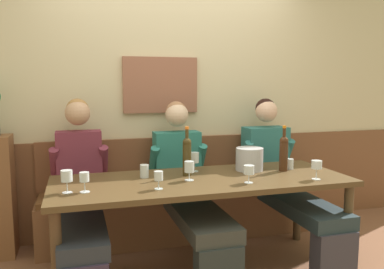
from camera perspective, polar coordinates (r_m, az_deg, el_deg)
The scene contains 19 objects.
room_wall_back at distance 3.86m, azimuth -3.01°, elevation 6.58°, with size 6.80×0.12×2.80m.
wood_wainscot_panel at distance 3.94m, azimuth -2.72°, elevation -7.20°, with size 6.80×0.03×0.93m, color brown.
wall_bench at distance 3.79m, azimuth -1.93°, elevation -10.63°, with size 2.53×0.42×0.94m.
dining_table at distance 3.02m, azimuth 1.51°, elevation -7.78°, with size 2.23×0.84×0.74m.
person_center_left_seat at distance 3.22m, azimuth -15.81°, elevation -7.49°, with size 0.48×1.31×1.33m.
person_left_seat at distance 3.34m, azimuth -0.62°, elevation -7.04°, with size 0.52×1.31×1.29m.
person_center_right_seat at distance 3.70m, azimuth 12.90°, elevation -5.55°, with size 0.52×1.31×1.31m.
ice_bucket at distance 3.29m, azimuth 8.30°, elevation -3.54°, with size 0.23×0.23×0.19m, color #B2B1B8.
wine_bottle_amber_mid at distance 3.07m, azimuth -0.73°, elevation -2.95°, with size 0.07×0.07×0.38m.
wine_bottle_clear_water at distance 3.31m, azimuth 13.12°, elevation -2.48°, with size 0.07×0.07×0.37m.
wine_glass_right_end at distance 3.09m, azimuth 17.58°, elevation -4.26°, with size 0.08×0.08×0.14m.
wine_glass_by_bottle at distance 2.70m, azimuth -15.31°, elevation -6.09°, with size 0.07×0.07×0.14m.
wine_glass_mid_right at distance 2.87m, azimuth 8.23°, elevation -5.21°, with size 0.08×0.08×0.13m.
wine_glass_center_rear at distance 2.92m, azimuth -0.40°, elevation -4.77°, with size 0.07×0.07×0.14m.
wine_glass_near_bucket at distance 3.21m, azimuth 0.33°, elevation -3.50°, with size 0.07×0.07×0.16m.
wine_glass_mid_left at distance 2.71m, azimuth -17.68°, elevation -5.89°, with size 0.08×0.08×0.15m.
wine_glass_center_front at distance 2.69m, azimuth -4.86°, elevation -6.08°, with size 0.06×0.06×0.12m.
water_tumbler_left at distance 3.04m, azimuth -6.91°, elevation -5.27°, with size 0.07×0.07×0.10m, color silver.
water_tumbler_center at distance 3.42m, azimuth 13.91°, elevation -4.15°, with size 0.07×0.07×0.09m, color silver.
Camera 1 is at (-0.90, -2.67, 1.45)m, focal length 36.87 mm.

